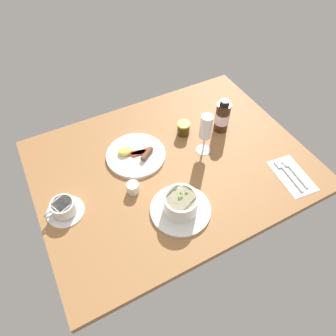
# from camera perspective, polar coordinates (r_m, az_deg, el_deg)

# --- Properties ---
(ground_plane) EXTENTS (1.10, 0.84, 0.03)m
(ground_plane) POSITION_cam_1_polar(r_m,az_deg,el_deg) (1.27, 0.72, 0.58)
(ground_plane) COLOR #9E6B3D
(porridge_bowl) EXTENTS (0.22, 0.22, 0.09)m
(porridge_bowl) POSITION_cam_1_polar(r_m,az_deg,el_deg) (1.09, 2.38, -6.91)
(porridge_bowl) COLOR white
(porridge_bowl) RESTS_ON ground_plane
(cutlery_setting) EXTENTS (0.14, 0.21, 0.01)m
(cutlery_setting) POSITION_cam_1_polar(r_m,az_deg,el_deg) (1.31, 22.12, -1.17)
(cutlery_setting) COLOR white
(cutlery_setting) RESTS_ON ground_plane
(coffee_cup) EXTENTS (0.14, 0.14, 0.06)m
(coffee_cup) POSITION_cam_1_polar(r_m,az_deg,el_deg) (1.16, -18.95, -7.11)
(coffee_cup) COLOR white
(coffee_cup) RESTS_ON ground_plane
(creamer_jug) EXTENTS (0.06, 0.05, 0.05)m
(creamer_jug) POSITION_cam_1_polar(r_m,az_deg,el_deg) (1.16, -6.61, -3.69)
(creamer_jug) COLOR white
(creamer_jug) RESTS_ON ground_plane
(wine_glass) EXTENTS (0.06, 0.06, 0.19)m
(wine_glass) POSITION_cam_1_polar(r_m,az_deg,el_deg) (1.23, 6.97, 7.40)
(wine_glass) COLOR white
(wine_glass) RESTS_ON ground_plane
(jam_jar) EXTENTS (0.06, 0.06, 0.06)m
(jam_jar) POSITION_cam_1_polar(r_m,az_deg,el_deg) (1.36, 2.91, 7.41)
(jam_jar) COLOR #3E2E0F
(jam_jar) RESTS_ON ground_plane
(sauce_bottle_brown) EXTENTS (0.06, 0.06, 0.16)m
(sauce_bottle_brown) POSITION_cam_1_polar(r_m,az_deg,el_deg) (1.37, 10.12, 9.44)
(sauce_bottle_brown) COLOR #382314
(sauce_bottle_brown) RESTS_ON ground_plane
(breakfast_plate) EXTENTS (0.25, 0.25, 0.04)m
(breakfast_plate) POSITION_cam_1_polar(r_m,az_deg,el_deg) (1.28, -6.09, 2.51)
(breakfast_plate) COLOR white
(breakfast_plate) RESTS_ON ground_plane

